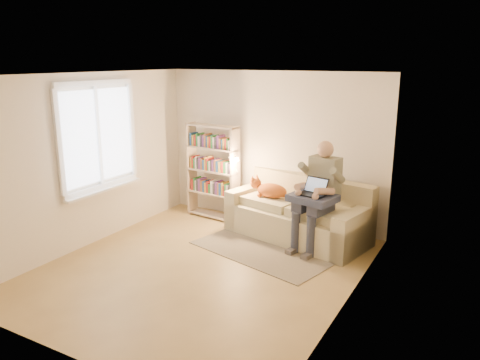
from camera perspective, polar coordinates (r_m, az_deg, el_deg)
The scene contains 14 objects.
floor at distance 6.55m, azimuth -4.74°, elevation -10.69°, with size 4.50×4.50×0.00m, color olive.
ceiling at distance 5.92m, azimuth -5.28°, elevation 12.68°, with size 4.00×4.50×0.02m, color white.
wall_left at distance 7.39m, azimuth -17.98°, elevation 2.24°, with size 0.02×4.50×2.60m, color silver.
wall_right at distance 5.29m, azimuth 13.30°, elevation -2.20°, with size 0.02×4.50×2.60m, color silver.
wall_back at distance 8.02m, azimuth 4.03°, elevation 3.86°, with size 4.00×0.02×2.60m, color silver.
wall_front at distance 4.51m, azimuth -21.24°, elevation -5.78°, with size 4.00×0.02×2.60m, color silver.
window at distance 7.47m, azimuth -16.63°, elevation 3.06°, with size 0.12×1.52×1.69m.
sofa at distance 7.55m, azimuth 7.15°, elevation -4.42°, with size 2.39×1.45×0.95m.
person at distance 7.02m, azimuth 9.58°, elevation -1.15°, with size 0.58×0.79×1.62m.
cat at distance 7.63m, azimuth 3.26°, elevation -1.11°, with size 0.80×0.38×0.29m.
blanket at distance 6.88m, azimuth 9.22°, elevation -2.28°, with size 0.63×0.52×0.10m, color #2A324A.
laptop at distance 6.86m, azimuth 9.31°, elevation -1.34°, with size 0.42×0.39×0.29m.
bookshelf at distance 8.25m, azimuth -3.33°, elevation 1.57°, with size 1.12×0.41×1.69m.
rug at distance 7.13m, azimuth 3.18°, elevation -8.43°, with size 2.10×1.24×0.01m, color #7B7059.
Camera 1 is at (3.33, -4.90, 2.80)m, focal length 35.00 mm.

